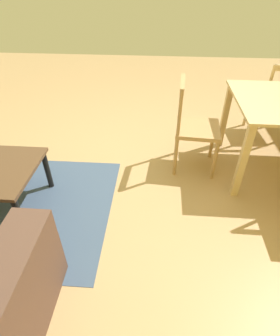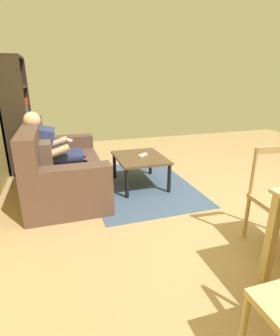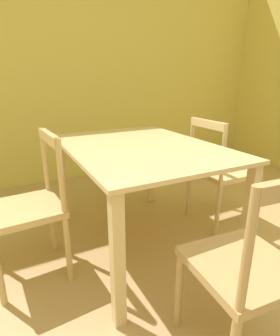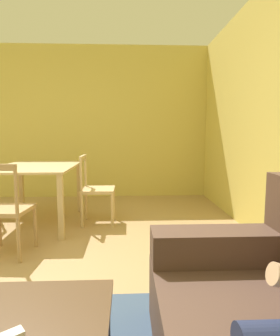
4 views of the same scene
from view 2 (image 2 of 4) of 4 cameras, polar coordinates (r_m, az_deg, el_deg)
ground_plane at (r=3.18m, az=21.04°, el=-10.11°), size 8.42×8.42×0.00m
couch at (r=3.69m, az=-17.17°, el=-0.10°), size 1.84×0.95×0.93m
person_lounging at (r=3.73m, az=-18.12°, el=3.71°), size 0.59×0.90×1.08m
coffee_table at (r=3.71m, az=0.00°, el=1.67°), size 0.83×0.67×0.43m
tv_remote at (r=3.74m, az=0.60°, el=2.87°), size 0.14×0.17×0.02m
bookshelf at (r=4.81m, az=-25.20°, el=9.23°), size 0.86×0.36×1.81m
dining_chair_facing_couch at (r=2.66m, az=28.17°, el=-6.28°), size 0.45×0.45×0.91m
area_rug at (r=3.84m, az=0.00°, el=-3.56°), size 2.01×1.41×0.01m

